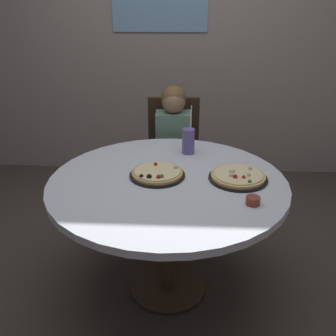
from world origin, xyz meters
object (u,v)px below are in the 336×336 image
at_px(soda_cup, 188,141).
at_px(sauce_bowl, 253,201).
at_px(pizza_cheese, 238,177).
at_px(pizza_veggie, 157,174).
at_px(dining_table, 168,194).
at_px(chair_wooden, 173,153).
at_px(diner_child, 173,167).

height_order(soda_cup, sauce_bowl, soda_cup).
bearing_deg(pizza_cheese, soda_cup, 126.71).
bearing_deg(pizza_veggie, dining_table, -36.99).
xyz_separation_m(chair_wooden, soda_cup, (0.11, -0.53, 0.30)).
bearing_deg(soda_cup, pizza_veggie, -115.66).
relative_size(chair_wooden, sauce_bowl, 13.57).
bearing_deg(dining_table, chair_wooden, 90.20).
xyz_separation_m(dining_table, pizza_veggie, (-0.06, 0.05, 0.10)).
height_order(dining_table, pizza_veggie, pizza_veggie).
bearing_deg(pizza_veggie, soda_cup, 64.34).
bearing_deg(pizza_veggie, sauce_bowl, -30.58).
bearing_deg(pizza_veggie, diner_child, 84.95).
distance_m(pizza_veggie, pizza_cheese, 0.45).
distance_m(dining_table, diner_child, 0.77).
bearing_deg(pizza_veggie, pizza_cheese, -2.04).
bearing_deg(diner_child, pizza_veggie, -95.05).
height_order(chair_wooden, sauce_bowl, chair_wooden).
bearing_deg(diner_child, dining_table, -90.20).
relative_size(dining_table, sauce_bowl, 18.80).
xyz_separation_m(soda_cup, sauce_bowl, (0.32, -0.64, -0.06)).
relative_size(pizza_veggie, pizza_cheese, 0.96).
bearing_deg(sauce_bowl, diner_child, 113.17).
distance_m(pizza_cheese, soda_cup, 0.47).
height_order(dining_table, sauce_bowl, sauce_bowl).
bearing_deg(soda_cup, sauce_bowl, -63.71).
distance_m(diner_child, pizza_veggie, 0.76).
relative_size(pizza_veggie, soda_cup, 1.01).
distance_m(dining_table, pizza_cheese, 0.40).
bearing_deg(sauce_bowl, soda_cup, 116.29).
distance_m(chair_wooden, soda_cup, 0.62).
relative_size(pizza_veggie, sauce_bowl, 4.45).
relative_size(dining_table, chair_wooden, 1.39).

